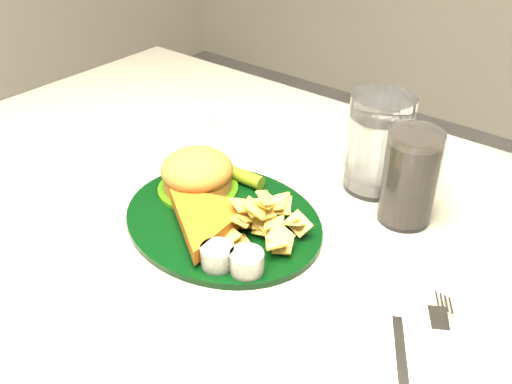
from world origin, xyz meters
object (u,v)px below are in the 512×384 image
at_px(fork_napkin, 405,355).
at_px(water_glass, 379,143).
at_px(cola_glass, 410,177).
at_px(dinner_plate, 222,203).

bearing_deg(fork_napkin, water_glass, 93.40).
xyz_separation_m(water_glass, cola_glass, (0.07, -0.05, -0.01)).
distance_m(dinner_plate, water_glass, 0.23).
height_order(dinner_plate, water_glass, water_glass).
bearing_deg(water_glass, fork_napkin, -55.37).
height_order(water_glass, fork_napkin, water_glass).
relative_size(water_glass, cola_glass, 1.09).
bearing_deg(water_glass, dinner_plate, -118.25).
bearing_deg(dinner_plate, water_glass, 69.68).
distance_m(water_glass, fork_napkin, 0.32).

